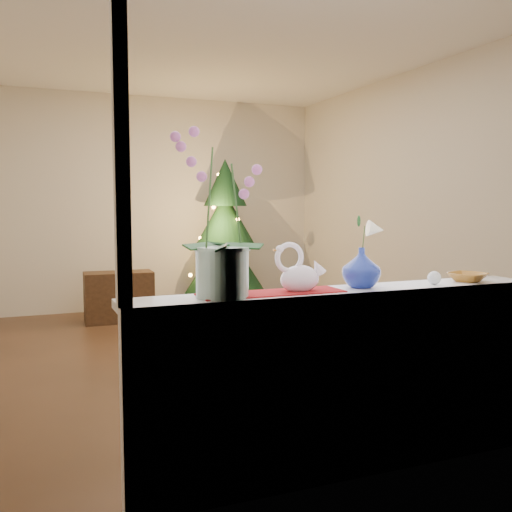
{
  "coord_description": "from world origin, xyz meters",
  "views": [
    {
      "loc": [
        -1.44,
        -4.8,
        1.34
      ],
      "look_at": [
        -0.07,
        -1.4,
        1.0
      ],
      "focal_mm": 40.0,
      "sensor_mm": 36.0,
      "label": 1
    }
  ],
  "objects_px": {
    "orchid_pot": "(222,213)",
    "swan": "(300,268)",
    "blue_vase": "(361,265)",
    "paperweight": "(434,278)",
    "xmas_tree": "(225,235)",
    "side_table": "(119,297)",
    "amber_dish": "(468,278)"
  },
  "relations": [
    {
      "from": "orchid_pot",
      "to": "swan",
      "type": "distance_m",
      "value": 0.48
    },
    {
      "from": "blue_vase",
      "to": "paperweight",
      "type": "relative_size",
      "value": 3.31
    },
    {
      "from": "orchid_pot",
      "to": "paperweight",
      "type": "relative_size",
      "value": 10.76
    },
    {
      "from": "xmas_tree",
      "to": "swan",
      "type": "bearing_deg",
      "value": -104.36
    },
    {
      "from": "paperweight",
      "to": "side_table",
      "type": "distance_m",
      "value": 4.35
    },
    {
      "from": "blue_vase",
      "to": "paperweight",
      "type": "bearing_deg",
      "value": -7.63
    },
    {
      "from": "amber_dish",
      "to": "side_table",
      "type": "bearing_deg",
      "value": 106.82
    },
    {
      "from": "paperweight",
      "to": "amber_dish",
      "type": "height_order",
      "value": "paperweight"
    },
    {
      "from": "blue_vase",
      "to": "orchid_pot",
      "type": "bearing_deg",
      "value": -178.19
    },
    {
      "from": "amber_dish",
      "to": "xmas_tree",
      "type": "distance_m",
      "value": 4.34
    },
    {
      "from": "blue_vase",
      "to": "amber_dish",
      "type": "distance_m",
      "value": 0.66
    },
    {
      "from": "paperweight",
      "to": "xmas_tree",
      "type": "bearing_deg",
      "value": 85.45
    },
    {
      "from": "paperweight",
      "to": "xmas_tree",
      "type": "distance_m",
      "value": 4.38
    },
    {
      "from": "orchid_pot",
      "to": "side_table",
      "type": "xyz_separation_m",
      "value": [
        0.15,
        4.15,
        -1.01
      ]
    },
    {
      "from": "swan",
      "to": "amber_dish",
      "type": "xyz_separation_m",
      "value": [
        1.01,
        -0.01,
        -0.09
      ]
    },
    {
      "from": "swan",
      "to": "paperweight",
      "type": "xyz_separation_m",
      "value": [
        0.76,
        -0.04,
        -0.08
      ]
    },
    {
      "from": "amber_dish",
      "to": "side_table",
      "type": "relative_size",
      "value": 0.22
    },
    {
      "from": "paperweight",
      "to": "amber_dish",
      "type": "bearing_deg",
      "value": 6.82
    },
    {
      "from": "blue_vase",
      "to": "xmas_tree",
      "type": "height_order",
      "value": "xmas_tree"
    },
    {
      "from": "paperweight",
      "to": "amber_dish",
      "type": "xyz_separation_m",
      "value": [
        0.25,
        0.03,
        -0.01
      ]
    },
    {
      "from": "swan",
      "to": "amber_dish",
      "type": "relative_size",
      "value": 1.57
    },
    {
      "from": "blue_vase",
      "to": "xmas_tree",
      "type": "xyz_separation_m",
      "value": [
        0.76,
        4.31,
        -0.09
      ]
    },
    {
      "from": "xmas_tree",
      "to": "orchid_pot",
      "type": "bearing_deg",
      "value": -109.1
    },
    {
      "from": "side_table",
      "to": "swan",
      "type": "bearing_deg",
      "value": -84.46
    },
    {
      "from": "orchid_pot",
      "to": "paperweight",
      "type": "distance_m",
      "value": 1.2
    },
    {
      "from": "blue_vase",
      "to": "side_table",
      "type": "xyz_separation_m",
      "value": [
        -0.6,
        4.12,
        -0.75
      ]
    },
    {
      "from": "orchid_pot",
      "to": "amber_dish",
      "type": "height_order",
      "value": "orchid_pot"
    },
    {
      "from": "orchid_pot",
      "to": "paperweight",
      "type": "height_order",
      "value": "orchid_pot"
    },
    {
      "from": "amber_dish",
      "to": "blue_vase",
      "type": "bearing_deg",
      "value": 177.81
    },
    {
      "from": "swan",
      "to": "amber_dish",
      "type": "distance_m",
      "value": 1.01
    },
    {
      "from": "paperweight",
      "to": "side_table",
      "type": "relative_size",
      "value": 0.09
    },
    {
      "from": "blue_vase",
      "to": "side_table",
      "type": "relative_size",
      "value": 0.3
    }
  ]
}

